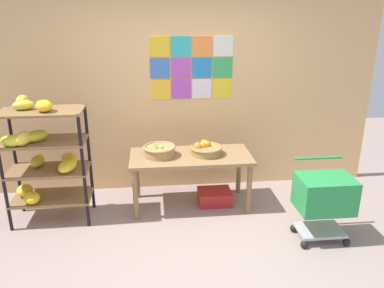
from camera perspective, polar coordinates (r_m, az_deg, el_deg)
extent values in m
plane|color=gray|center=(3.85, 0.53, -17.63)|extent=(9.57, 9.57, 0.00)
cube|color=#E1B274|center=(4.97, -1.82, 8.22)|extent=(5.15, 0.06, 2.70)
cube|color=gold|center=(4.85, -4.88, 14.18)|extent=(0.25, 0.01, 0.25)
cube|color=#2AADA6|center=(4.86, -1.67, 14.25)|extent=(0.25, 0.01, 0.25)
cube|color=orange|center=(4.89, 1.51, 14.28)|extent=(0.25, 0.01, 0.25)
cube|color=silver|center=(4.93, 4.65, 14.27)|extent=(0.25, 0.01, 0.25)
cube|color=#3B6DC2|center=(4.88, -4.79, 11.10)|extent=(0.25, 0.01, 0.25)
cube|color=#AC44B7|center=(4.89, -1.64, 11.18)|extent=(0.25, 0.01, 0.25)
cube|color=#1F7AC0|center=(4.92, 1.49, 11.23)|extent=(0.25, 0.01, 0.25)
cube|color=green|center=(4.96, 4.57, 11.24)|extent=(0.25, 0.01, 0.25)
cube|color=yellow|center=(4.93, -4.70, 8.06)|extent=(0.25, 0.01, 0.25)
cube|color=purple|center=(4.94, -1.61, 8.15)|extent=(0.25, 0.01, 0.25)
cube|color=silver|center=(4.97, 1.46, 8.21)|extent=(0.25, 0.01, 0.25)
cube|color=yellow|center=(5.01, 4.48, 8.25)|extent=(0.25, 0.01, 0.25)
cylinder|color=black|center=(4.53, -26.32, -4.32)|extent=(0.04, 0.04, 1.31)
cylinder|color=black|center=(4.30, -15.77, -4.15)|extent=(0.04, 0.04, 1.31)
cylinder|color=black|center=(4.90, -24.70, -2.30)|extent=(0.04, 0.04, 1.31)
cylinder|color=black|center=(4.70, -14.96, -2.04)|extent=(0.04, 0.04, 1.31)
cube|color=olive|center=(4.74, -19.98, -7.43)|extent=(0.88, 0.47, 0.03)
ellipsoid|color=yellow|center=(4.64, -22.68, -7.38)|extent=(0.26, 0.27, 0.13)
ellipsoid|color=yellow|center=(4.83, -23.56, -6.34)|extent=(0.19, 0.22, 0.14)
cube|color=olive|center=(4.60, -20.47, -3.64)|extent=(0.88, 0.47, 0.02)
ellipsoid|color=yellow|center=(4.45, -18.00, -3.13)|extent=(0.23, 0.31, 0.12)
ellipsoid|color=yellow|center=(4.64, -17.70, -2.12)|extent=(0.27, 0.34, 0.13)
ellipsoid|color=gold|center=(4.69, -21.99, -2.37)|extent=(0.16, 0.26, 0.13)
cube|color=olive|center=(4.49, -20.98, 0.36)|extent=(0.88, 0.47, 0.02)
ellipsoid|color=yellow|center=(4.47, -22.11, 1.11)|extent=(0.30, 0.31, 0.12)
ellipsoid|color=yellow|center=(4.39, -23.77, 0.77)|extent=(0.20, 0.25, 0.15)
ellipsoid|color=yellow|center=(4.41, -25.18, 0.44)|extent=(0.25, 0.17, 0.12)
cube|color=olive|center=(4.40, -21.51, 4.55)|extent=(0.88, 0.47, 0.02)
ellipsoid|color=yellow|center=(4.46, -23.75, 5.31)|extent=(0.24, 0.17, 0.10)
ellipsoid|color=yellow|center=(4.59, -23.87, 5.84)|extent=(0.13, 0.21, 0.13)
ellipsoid|color=yellow|center=(4.30, -21.12, 5.30)|extent=(0.26, 0.27, 0.12)
cube|color=olive|center=(4.61, -0.20, -1.88)|extent=(1.45, 0.67, 0.04)
cylinder|color=olive|center=(4.48, -8.38, -7.44)|extent=(0.06, 0.06, 0.62)
cylinder|color=#8E6A47|center=(4.60, 8.46, -6.65)|extent=(0.06, 0.06, 0.62)
cylinder|color=olive|center=(4.98, -8.17, -4.56)|extent=(0.06, 0.06, 0.62)
cylinder|color=olive|center=(5.09, 6.95, -3.93)|extent=(0.06, 0.06, 0.62)
cylinder|color=olive|center=(4.61, 2.11, -1.02)|extent=(0.36, 0.36, 0.09)
torus|color=#997346|center=(4.60, 2.12, -0.50)|extent=(0.39, 0.39, 0.03)
sphere|color=orange|center=(4.64, 2.21, -0.06)|extent=(0.09, 0.09, 0.09)
sphere|color=orange|center=(4.59, 0.86, -0.35)|extent=(0.09, 0.09, 0.09)
sphere|color=orange|center=(4.62, 1.60, -0.26)|extent=(0.09, 0.09, 0.09)
sphere|color=orange|center=(4.69, 1.80, 0.18)|extent=(0.08, 0.08, 0.08)
sphere|color=orange|center=(4.63, 1.89, -0.25)|extent=(0.08, 0.08, 0.08)
cylinder|color=#A47E4E|center=(4.57, -4.85, -1.12)|extent=(0.36, 0.36, 0.11)
torus|color=#9D804A|center=(4.55, -4.87, -0.47)|extent=(0.39, 0.39, 0.03)
sphere|color=#70C930|center=(4.52, -5.35, -0.51)|extent=(0.04, 0.04, 0.04)
sphere|color=#7DCA31|center=(4.52, -4.55, -0.50)|extent=(0.05, 0.05, 0.05)
sphere|color=#6DD12E|center=(4.59, -5.52, -0.19)|extent=(0.05, 0.05, 0.05)
cube|color=#B22322|center=(4.89, 3.36, -7.81)|extent=(0.41, 0.32, 0.17)
sphere|color=black|center=(4.23, 16.32, -14.14)|extent=(0.08, 0.08, 0.08)
sphere|color=black|center=(4.41, 21.93, -13.33)|extent=(0.08, 0.08, 0.08)
sphere|color=black|center=(4.47, 14.83, -11.99)|extent=(0.08, 0.08, 0.08)
sphere|color=black|center=(4.64, 20.18, -11.34)|extent=(0.08, 0.08, 0.08)
cube|color=#A5A8AD|center=(4.40, 18.43, -12.02)|extent=(0.47, 0.33, 0.03)
cube|color=#248E46|center=(4.20, 19.06, -6.95)|extent=(0.55, 0.41, 0.36)
cylinder|color=#248E46|center=(4.27, 18.22, -1.99)|extent=(0.52, 0.03, 0.03)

